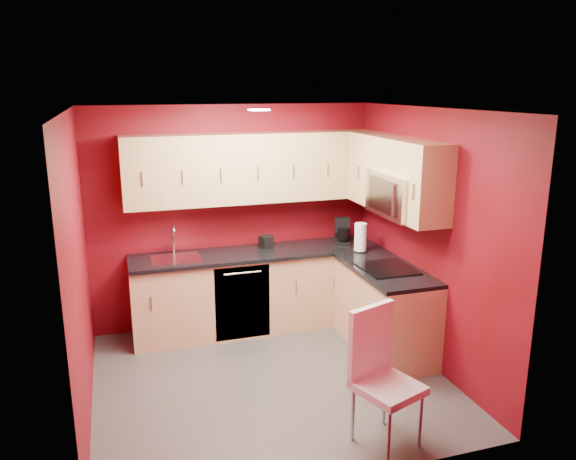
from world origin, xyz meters
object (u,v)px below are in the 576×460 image
microwave (401,195)px  napkin_holder (266,242)px  dining_chair (388,380)px  coffee_maker (342,231)px  paper_towel (361,237)px  sink (176,255)px

microwave → napkin_holder: 1.68m
microwave → dining_chair: 1.97m
microwave → dining_chair: microwave is taller
coffee_maker → dining_chair: bearing=-84.7°
dining_chair → paper_towel: bearing=51.6°
coffee_maker → dining_chair: 2.55m
paper_towel → dining_chair: 2.23m
paper_towel → napkin_holder: bearing=154.5°
microwave → sink: (-2.09, 1.00, -0.72)m
sink → paper_towel: (1.98, -0.35, 0.12)m
sink → coffee_maker: sink is taller
sink → napkin_holder: bearing=5.8°
sink → coffee_maker: (1.92, 0.01, 0.11)m
coffee_maker → napkin_holder: bearing=-166.0°
paper_towel → dining_chair: (-0.70, -2.05, -0.53)m
sink → dining_chair: sink is taller
microwave → napkin_holder: (-1.07, 1.11, -0.68)m
coffee_maker → dining_chair: size_ratio=0.27×
microwave → sink: bearing=154.4°
paper_towel → coffee_maker: bearing=99.9°
microwave → dining_chair: (-0.81, -1.40, -1.12)m
sink → paper_towel: size_ratio=1.64×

